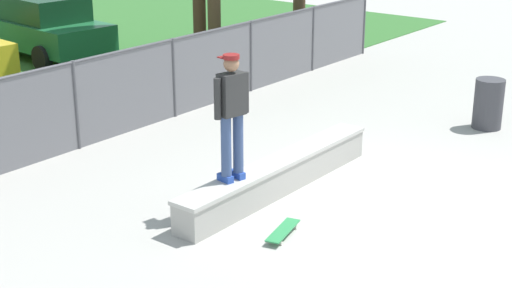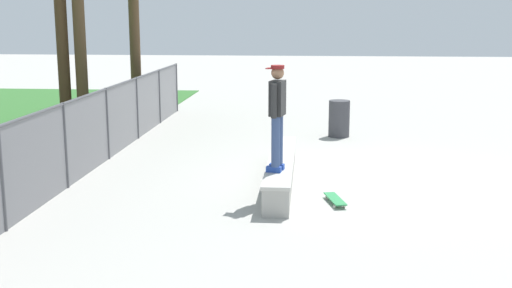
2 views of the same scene
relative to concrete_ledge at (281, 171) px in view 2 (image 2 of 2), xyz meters
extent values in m
plane|color=#ADAAA3|center=(0.60, -1.70, -0.26)|extent=(80.00, 80.00, 0.00)
cube|color=#A8A59E|center=(0.00, 0.00, -0.03)|extent=(4.35, 0.46, 0.46)
cube|color=beige|center=(0.00, 0.00, 0.23)|extent=(4.39, 0.50, 0.06)
cube|color=#2647A5|center=(-1.18, 0.07, 0.31)|extent=(0.16, 0.28, 0.10)
cube|color=#2647A5|center=(-0.96, 0.03, 0.31)|extent=(0.16, 0.28, 0.10)
cylinder|color=#384C7A|center=(-1.19, 0.05, 0.80)|extent=(0.15, 0.15, 0.88)
cylinder|color=#384C7A|center=(-0.97, 0.00, 0.80)|extent=(0.15, 0.15, 0.88)
cube|color=#2D2D2D|center=(-1.08, 0.02, 1.54)|extent=(0.41, 0.29, 0.60)
cylinder|color=#2D2D2D|center=(-1.32, 0.07, 1.52)|extent=(0.10, 0.10, 0.58)
cylinder|color=#2D2D2D|center=(-0.83, -0.02, 1.52)|extent=(0.10, 0.10, 0.58)
sphere|color=#9E7051|center=(-1.08, 0.02, 1.97)|extent=(0.22, 0.22, 0.22)
cylinder|color=maroon|center=(-1.08, 0.02, 2.07)|extent=(0.23, 0.23, 0.06)
cube|color=maroon|center=(-1.05, 0.15, 2.04)|extent=(0.22, 0.16, 0.02)
cube|color=#2D8C4C|center=(-1.23, -0.99, -0.18)|extent=(0.82, 0.39, 0.02)
cube|color=#B2B2B7|center=(-0.96, -0.93, -0.20)|extent=(0.09, 0.15, 0.02)
cube|color=#B2B2B7|center=(-1.49, -1.06, -0.20)|extent=(0.09, 0.15, 0.02)
cylinder|color=silver|center=(-0.94, -1.01, -0.23)|extent=(0.06, 0.04, 0.05)
cylinder|color=silver|center=(-0.99, -0.84, -0.23)|extent=(0.06, 0.04, 0.05)
cylinder|color=silver|center=(-1.47, -1.14, -0.23)|extent=(0.06, 0.04, 0.05)
cylinder|color=silver|center=(-1.51, -0.98, -0.23)|extent=(0.06, 0.04, 0.05)
cylinder|color=#4C4C51|center=(-3.13, 4.00, 0.55)|extent=(0.07, 0.07, 1.62)
cylinder|color=#4C4C51|center=(-0.64, 4.00, 0.55)|extent=(0.07, 0.07, 1.62)
cylinder|color=#4C4C51|center=(1.84, 4.00, 0.55)|extent=(0.07, 0.07, 1.62)
cylinder|color=#4C4C51|center=(4.32, 4.00, 0.55)|extent=(0.07, 0.07, 1.62)
cylinder|color=#4C4C51|center=(6.80, 4.00, 0.55)|extent=(0.07, 0.07, 1.62)
cylinder|color=#4C4C51|center=(9.29, 4.00, 0.55)|extent=(0.07, 0.07, 1.62)
cylinder|color=#4C4C51|center=(0.60, 4.00, 1.32)|extent=(17.38, 0.05, 0.05)
cube|color=slate|center=(0.60, 4.00, 0.55)|extent=(17.38, 0.01, 1.62)
cylinder|color=brown|center=(5.05, 5.71, 2.28)|extent=(0.32, 0.32, 5.08)
cylinder|color=#513823|center=(5.06, 6.21, 2.11)|extent=(0.32, 0.32, 4.74)
cylinder|color=brown|center=(7.41, 4.85, 2.02)|extent=(0.32, 0.32, 4.56)
cylinder|color=#3F3F44|center=(5.05, -1.30, 0.23)|extent=(0.56, 0.56, 0.97)
camera|label=1|loc=(-8.89, -6.56, 4.40)|focal=53.75mm
camera|label=2|loc=(-11.93, -0.56, 2.91)|focal=44.86mm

